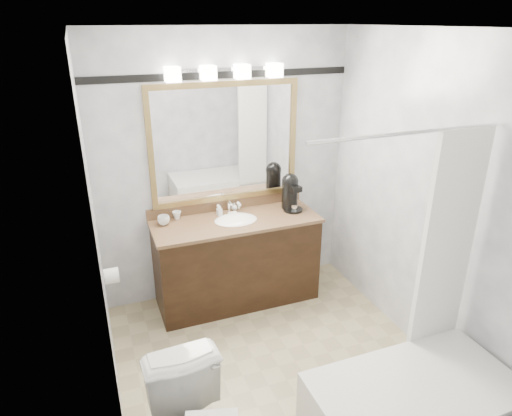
% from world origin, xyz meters
% --- Properties ---
extents(room, '(2.42, 2.62, 2.52)m').
position_xyz_m(room, '(0.00, 0.00, 1.25)').
color(room, tan).
rests_on(room, ground).
extents(vanity, '(1.53, 0.58, 0.97)m').
position_xyz_m(vanity, '(0.00, 1.02, 0.44)').
color(vanity, black).
rests_on(vanity, ground).
extents(mirror, '(1.40, 0.04, 1.10)m').
position_xyz_m(mirror, '(0.00, 1.28, 1.50)').
color(mirror, '#9C7E46').
rests_on(mirror, room).
extents(vanity_light_bar, '(1.02, 0.14, 0.12)m').
position_xyz_m(vanity_light_bar, '(0.00, 1.23, 2.13)').
color(vanity_light_bar, silver).
rests_on(vanity_light_bar, room).
extents(accent_stripe, '(2.40, 0.01, 0.06)m').
position_xyz_m(accent_stripe, '(0.00, 1.29, 2.10)').
color(accent_stripe, black).
rests_on(accent_stripe, room).
extents(bathtub, '(1.30, 0.75, 1.96)m').
position_xyz_m(bathtub, '(0.55, -0.90, 0.28)').
color(bathtub, white).
rests_on(bathtub, ground).
extents(tp_roll, '(0.11, 0.12, 0.12)m').
position_xyz_m(tp_roll, '(-1.14, 0.66, 0.70)').
color(tp_roll, white).
rests_on(tp_roll, room).
extents(coffee_maker, '(0.18, 0.23, 0.35)m').
position_xyz_m(coffee_maker, '(0.57, 1.07, 1.03)').
color(coffee_maker, black).
rests_on(coffee_maker, vanity).
extents(cup_left, '(0.12, 0.12, 0.08)m').
position_xyz_m(cup_left, '(-0.63, 1.14, 0.89)').
color(cup_left, white).
rests_on(cup_left, vanity).
extents(cup_right, '(0.09, 0.09, 0.07)m').
position_xyz_m(cup_right, '(-0.50, 1.23, 0.89)').
color(cup_right, white).
rests_on(cup_right, vanity).
extents(soap_bottle_a, '(0.05, 0.05, 0.10)m').
position_xyz_m(soap_bottle_a, '(-0.11, 1.17, 0.90)').
color(soap_bottle_a, white).
rests_on(soap_bottle_a, vanity).
extents(soap_bottle_b, '(0.06, 0.06, 0.07)m').
position_xyz_m(soap_bottle_b, '(0.06, 1.23, 0.89)').
color(soap_bottle_b, white).
rests_on(soap_bottle_b, vanity).
extents(soap_bar, '(0.08, 0.05, 0.02)m').
position_xyz_m(soap_bar, '(0.01, 1.13, 0.86)').
color(soap_bar, beige).
rests_on(soap_bar, vanity).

